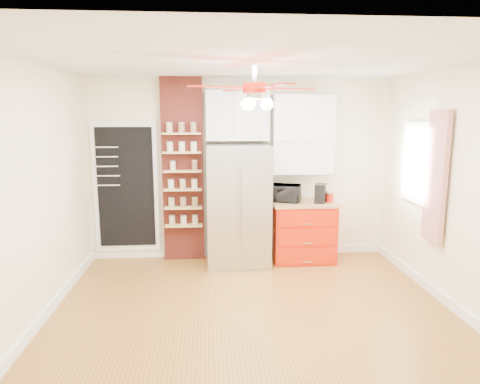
{
  "coord_description": "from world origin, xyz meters",
  "views": [
    {
      "loc": [
        -0.48,
        -4.41,
        2.17
      ],
      "look_at": [
        -0.08,
        0.9,
        1.2
      ],
      "focal_mm": 32.0,
      "sensor_mm": 36.0,
      "label": 1
    }
  ],
  "objects": [
    {
      "name": "floor",
      "position": [
        0.0,
        0.0,
        0.0
      ],
      "size": [
        4.5,
        4.5,
        0.0
      ],
      "primitive_type": "plane",
      "color": "#9A6627",
      "rests_on": "ground"
    },
    {
      "name": "ceiling",
      "position": [
        0.0,
        0.0,
        2.7
      ],
      "size": [
        4.5,
        4.5,
        0.0
      ],
      "primitive_type": "plane",
      "color": "white",
      "rests_on": "wall_back"
    },
    {
      "name": "wall_back",
      "position": [
        0.0,
        2.0,
        1.35
      ],
      "size": [
        4.5,
        0.02,
        2.7
      ],
      "primitive_type": "cube",
      "color": "#FEF7CC",
      "rests_on": "floor"
    },
    {
      "name": "wall_front",
      "position": [
        0.0,
        -2.0,
        1.35
      ],
      "size": [
        4.5,
        0.02,
        2.7
      ],
      "primitive_type": "cube",
      "color": "#FEF7CC",
      "rests_on": "floor"
    },
    {
      "name": "wall_left",
      "position": [
        -2.25,
        0.0,
        1.35
      ],
      "size": [
        0.02,
        4.0,
        2.7
      ],
      "primitive_type": "cube",
      "color": "#FEF7CC",
      "rests_on": "floor"
    },
    {
      "name": "wall_right",
      "position": [
        2.25,
        0.0,
        1.35
      ],
      "size": [
        0.02,
        4.0,
        2.7
      ],
      "primitive_type": "cube",
      "color": "#FEF7CC",
      "rests_on": "floor"
    },
    {
      "name": "chalkboard",
      "position": [
        -1.7,
        1.96,
        1.1
      ],
      "size": [
        0.95,
        0.05,
        1.95
      ],
      "color": "white",
      "rests_on": "wall_back"
    },
    {
      "name": "brick_pillar",
      "position": [
        -0.85,
        1.92,
        1.35
      ],
      "size": [
        0.6,
        0.16,
        2.7
      ],
      "primitive_type": "cube",
      "color": "maroon",
      "rests_on": "floor"
    },
    {
      "name": "fridge",
      "position": [
        -0.05,
        1.63,
        0.88
      ],
      "size": [
        0.9,
        0.7,
        1.75
      ],
      "primitive_type": "cube",
      "color": "silver",
      "rests_on": "floor"
    },
    {
      "name": "upper_glass_cabinet",
      "position": [
        -0.05,
        1.82,
        2.15
      ],
      "size": [
        0.9,
        0.35,
        0.7
      ],
      "primitive_type": "cube",
      "color": "white",
      "rests_on": "wall_back"
    },
    {
      "name": "red_cabinet",
      "position": [
        0.92,
        1.68,
        0.45
      ],
      "size": [
        0.94,
        0.64,
        0.9
      ],
      "color": "red",
      "rests_on": "floor"
    },
    {
      "name": "upper_shelf_unit",
      "position": [
        0.92,
        1.85,
        1.88
      ],
      "size": [
        0.9,
        0.3,
        1.15
      ],
      "primitive_type": "cube",
      "color": "white",
      "rests_on": "wall_back"
    },
    {
      "name": "window",
      "position": [
        2.23,
        0.9,
        1.55
      ],
      "size": [
        0.04,
        0.75,
        1.05
      ],
      "primitive_type": "cube",
      "color": "white",
      "rests_on": "wall_right"
    },
    {
      "name": "curtain",
      "position": [
        2.18,
        0.35,
        1.45
      ],
      "size": [
        0.06,
        0.4,
        1.55
      ],
      "primitive_type": "cube",
      "color": "red",
      "rests_on": "wall_right"
    },
    {
      "name": "ceiling_fan",
      "position": [
        0.0,
        0.0,
        2.42
      ],
      "size": [
        1.4,
        1.4,
        0.44
      ],
      "color": "silver",
      "rests_on": "ceiling"
    },
    {
      "name": "toaster_oven",
      "position": [
        0.64,
        1.72,
        1.03
      ],
      "size": [
        0.53,
        0.44,
        0.25
      ],
      "primitive_type": "imported",
      "rotation": [
        0.0,
        0.0,
        -0.34
      ],
      "color": "black",
      "rests_on": "red_cabinet"
    },
    {
      "name": "coffee_maker",
      "position": [
        1.15,
        1.59,
        1.04
      ],
      "size": [
        0.21,
        0.25,
        0.27
      ],
      "primitive_type": "cube",
      "rotation": [
        0.0,
        0.0,
        -0.4
      ],
      "color": "black",
      "rests_on": "red_cabinet"
    },
    {
      "name": "canister_left",
      "position": [
        1.29,
        1.61,
        0.97
      ],
      "size": [
        0.11,
        0.11,
        0.13
      ],
      "primitive_type": "cylinder",
      "rotation": [
        0.0,
        0.0,
        0.04
      ],
      "color": "red",
      "rests_on": "red_cabinet"
    },
    {
      "name": "canister_right",
      "position": [
        1.27,
        1.73,
        0.97
      ],
      "size": [
        0.13,
        0.13,
        0.14
      ],
      "primitive_type": "cylinder",
      "rotation": [
        0.0,
        0.0,
        -0.2
      ],
      "color": "#AB092A",
      "rests_on": "red_cabinet"
    },
    {
      "name": "pantry_jar_oats",
      "position": [
        -0.99,
        1.77,
        1.43
      ],
      "size": [
        0.08,
        0.08,
        0.12
      ],
      "primitive_type": "cylinder",
      "rotation": [
        0.0,
        0.0,
        0.02
      ],
      "color": "#C0BC93",
      "rests_on": "brick_pillar"
    },
    {
      "name": "pantry_jar_beans",
      "position": [
        -0.67,
        1.75,
        1.44
      ],
      "size": [
        0.11,
        0.11,
        0.14
      ],
      "primitive_type": "cylinder",
      "rotation": [
        0.0,
        0.0,
        0.38
      ],
      "color": "#9A654E",
      "rests_on": "brick_pillar"
    }
  ]
}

